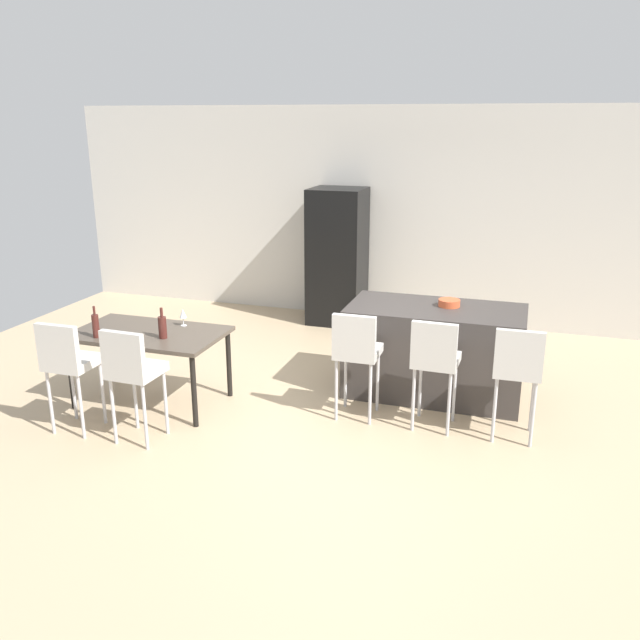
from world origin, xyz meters
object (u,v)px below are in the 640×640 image
Objects in this scene: bar_chair_left at (357,349)px; dining_chair_far at (132,368)px; refrigerator at (337,257)px; bar_chair_right at (518,366)px; dining_table at (149,338)px; fruit_bowl at (449,303)px; dining_chair_near at (68,359)px; bar_chair_middle at (435,357)px; wine_bottle_far at (96,325)px; kitchen_island at (434,351)px; wine_glass_left at (183,314)px; wine_bottle_corner at (162,327)px.

bar_chair_left is 2.00m from dining_chair_far.
bar_chair_left is 3.12m from refrigerator.
bar_chair_right is 0.72× the size of dining_table.
bar_chair_right is 4.85× the size of fruit_bowl.
dining_table is 1.39× the size of dining_chair_near.
wine_bottle_far is (-3.13, -0.56, 0.16)m from bar_chair_middle.
kitchen_island reaches higher than wine_glass_left.
dining_table is (-2.03, -0.26, -0.02)m from bar_chair_left.
bar_chair_middle is at bearing 23.36° from dining_chair_far.
wine_bottle_corner is 1.38× the size of fruit_bowl.
dining_chair_near is (-3.08, -1.05, 0.00)m from bar_chair_middle.
bar_chair_right reaches higher than wine_bottle_far.
dining_chair_far is at bearing -67.60° from dining_table.
fruit_bowl reaches higher than wine_glass_left.
fruit_bowl reaches higher than kitchen_island.
dining_chair_far is 4.85× the size of fruit_bowl.
bar_chair_middle is 3.43m from refrigerator.
wine_bottle_far is (-0.70, 0.49, 0.16)m from dining_chair_far.
bar_chair_left is 2.05m from dining_table.
wine_glass_left is 0.09× the size of refrigerator.
refrigerator is at bearing 68.74° from wine_bottle_far.
wine_glass_left is at bearing 179.50° from bar_chair_middle.
dining_chair_near is at bearing -147.49° from fruit_bowl.
dining_chair_near reaches higher than wine_bottle_far.
dining_chair_far is (-1.70, -1.05, 0.00)m from bar_chair_left.
bar_chair_middle is at bearing 10.13° from wine_bottle_far.
dining_chair_near is 1.00× the size of dining_chair_far.
dining_chair_near is 6.03× the size of wine_glass_left.
dining_table is 0.79× the size of refrigerator.
fruit_bowl is (2.75, 1.17, 0.28)m from dining_table.
wine_glass_left is at bearing 62.48° from dining_chair_near.
bar_chair_middle is 0.72× the size of dining_table.
dining_chair_near is at bearing -156.02° from bar_chair_left.
fruit_bowl is (2.42, 1.96, 0.26)m from dining_chair_far.
refrigerator reaches higher than kitchen_island.
dining_table is at bearing 151.97° from wine_bottle_corner.
bar_chair_left is 2.58m from dining_chair_near.
bar_chair_right is at bearing 0.00° from bar_chair_left.
refrigerator reaches higher than bar_chair_left.
bar_chair_left is at bearing 23.98° from dining_chair_near.
dining_chair_near is 3.51× the size of wine_bottle_corner.
bar_chair_right is 1.00× the size of dining_chair_near.
dining_chair_near reaches higher than wine_bottle_corner.
dining_table is 4.87× the size of wine_bottle_corner.
bar_chair_right is 3.88m from wine_bottle_far.
dining_chair_near is at bearing -180.00° from dining_chair_far.
wine_bottle_far is at bearing 144.98° from dining_chair_far.
bar_chair_left is 3.41× the size of wine_bottle_far.
kitchen_island is at bearing 135.01° from bar_chair_right.
dining_chair_near is 3.65m from fruit_bowl.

